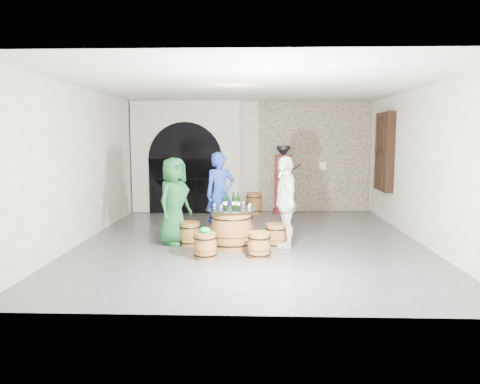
{
  "coord_description": "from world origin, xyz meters",
  "views": [
    {
      "loc": [
        0.09,
        -9.35,
        2.19
      ],
      "look_at": [
        -0.22,
        -0.05,
        1.05
      ],
      "focal_mm": 34.0,
      "sensor_mm": 36.0,
      "label": 1
    }
  ],
  "objects_px": {
    "wine_bottle_center": "(238,202)",
    "side_barrel": "(254,203)",
    "corking_press": "(283,174)",
    "wine_bottle_left": "(225,202)",
    "barrel_stool_left": "(190,234)",
    "wine_bottle_right": "(234,202)",
    "barrel_stool_near_right": "(259,245)",
    "person_white": "(285,202)",
    "barrel_table": "(232,229)",
    "person_green": "(174,201)",
    "barrel_stool_near_left": "(205,245)",
    "barrel_stool_right": "(276,236)",
    "barrel_stool_far": "(222,228)",
    "person_blue": "(220,195)"
  },
  "relations": [
    {
      "from": "barrel_stool_near_right",
      "to": "person_white",
      "type": "xyz_separation_m",
      "value": [
        0.52,
        0.82,
        0.67
      ]
    },
    {
      "from": "barrel_stool_far",
      "to": "person_blue",
      "type": "distance_m",
      "value": 0.72
    },
    {
      "from": "wine_bottle_center",
      "to": "barrel_stool_near_right",
      "type": "bearing_deg",
      "value": -60.25
    },
    {
      "from": "barrel_stool_right",
      "to": "barrel_table",
      "type": "bearing_deg",
      "value": -173.74
    },
    {
      "from": "barrel_table",
      "to": "person_green",
      "type": "distance_m",
      "value": 1.32
    },
    {
      "from": "person_green",
      "to": "barrel_stool_near_left",
      "type": "bearing_deg",
      "value": -117.89
    },
    {
      "from": "wine_bottle_center",
      "to": "wine_bottle_right",
      "type": "height_order",
      "value": "same"
    },
    {
      "from": "barrel_stool_near_right",
      "to": "barrel_stool_left",
      "type": "bearing_deg",
      "value": 146.51
    },
    {
      "from": "barrel_stool_right",
      "to": "wine_bottle_right",
      "type": "bearing_deg",
      "value": -177.25
    },
    {
      "from": "wine_bottle_right",
      "to": "side_barrel",
      "type": "height_order",
      "value": "wine_bottle_right"
    },
    {
      "from": "barrel_stool_near_right",
      "to": "wine_bottle_center",
      "type": "height_order",
      "value": "wine_bottle_center"
    },
    {
      "from": "barrel_stool_near_left",
      "to": "person_white",
      "type": "distance_m",
      "value": 1.87
    },
    {
      "from": "wine_bottle_left",
      "to": "wine_bottle_right",
      "type": "xyz_separation_m",
      "value": [
        0.16,
        0.01,
        0.0
      ]
    },
    {
      "from": "person_white",
      "to": "wine_bottle_center",
      "type": "relative_size",
      "value": 5.59
    },
    {
      "from": "barrel_stool_left",
      "to": "wine_bottle_right",
      "type": "relative_size",
      "value": 1.45
    },
    {
      "from": "barrel_stool_near_left",
      "to": "person_green",
      "type": "xyz_separation_m",
      "value": [
        -0.74,
        1.07,
        0.65
      ]
    },
    {
      "from": "wine_bottle_center",
      "to": "side_barrel",
      "type": "height_order",
      "value": "wine_bottle_center"
    },
    {
      "from": "barrel_stool_far",
      "to": "barrel_stool_near_left",
      "type": "xyz_separation_m",
      "value": [
        -0.2,
        -1.62,
        0.0
      ]
    },
    {
      "from": "barrel_table",
      "to": "side_barrel",
      "type": "relative_size",
      "value": 1.68
    },
    {
      "from": "person_white",
      "to": "person_green",
      "type": "bearing_deg",
      "value": -102.45
    },
    {
      "from": "person_green",
      "to": "wine_bottle_center",
      "type": "height_order",
      "value": "person_green"
    },
    {
      "from": "barrel_table",
      "to": "wine_bottle_left",
      "type": "distance_m",
      "value": 0.54
    },
    {
      "from": "barrel_table",
      "to": "person_green",
      "type": "bearing_deg",
      "value": 165.58
    },
    {
      "from": "person_blue",
      "to": "wine_bottle_center",
      "type": "relative_size",
      "value": 5.71
    },
    {
      "from": "barrel_table",
      "to": "wine_bottle_center",
      "type": "relative_size",
      "value": 3.14
    },
    {
      "from": "barrel_stool_far",
      "to": "wine_bottle_center",
      "type": "height_order",
      "value": "wine_bottle_center"
    },
    {
      "from": "person_white",
      "to": "wine_bottle_right",
      "type": "bearing_deg",
      "value": -94.29
    },
    {
      "from": "barrel_stool_far",
      "to": "corking_press",
      "type": "xyz_separation_m",
      "value": [
        1.51,
        3.4,
        0.88
      ]
    },
    {
      "from": "wine_bottle_left",
      "to": "wine_bottle_right",
      "type": "bearing_deg",
      "value": 3.39
    },
    {
      "from": "side_barrel",
      "to": "wine_bottle_left",
      "type": "bearing_deg",
      "value": -98.06
    },
    {
      "from": "barrel_stool_far",
      "to": "wine_bottle_right",
      "type": "relative_size",
      "value": 1.45
    },
    {
      "from": "barrel_table",
      "to": "person_white",
      "type": "xyz_separation_m",
      "value": [
        1.06,
        0.12,
        0.52
      ]
    },
    {
      "from": "person_white",
      "to": "wine_bottle_center",
      "type": "height_order",
      "value": "person_white"
    },
    {
      "from": "corking_press",
      "to": "wine_bottle_left",
      "type": "bearing_deg",
      "value": -111.22
    },
    {
      "from": "wine_bottle_center",
      "to": "side_barrel",
      "type": "distance_m",
      "value": 4.03
    },
    {
      "from": "barrel_stool_near_left",
      "to": "side_barrel",
      "type": "relative_size",
      "value": 0.78
    },
    {
      "from": "person_green",
      "to": "wine_bottle_left",
      "type": "distance_m",
      "value": 1.09
    },
    {
      "from": "barrel_stool_right",
      "to": "person_white",
      "type": "bearing_deg",
      "value": 6.26
    },
    {
      "from": "barrel_stool_near_right",
      "to": "side_barrel",
      "type": "relative_size",
      "value": 0.78
    },
    {
      "from": "barrel_table",
      "to": "barrel_stool_far",
      "type": "distance_m",
      "value": 0.9
    },
    {
      "from": "barrel_stool_left",
      "to": "barrel_stool_near_left",
      "type": "relative_size",
      "value": 1.0
    },
    {
      "from": "barrel_stool_left",
      "to": "corking_press",
      "type": "bearing_deg",
      "value": 62.3
    },
    {
      "from": "wine_bottle_right",
      "to": "barrel_table",
      "type": "bearing_deg",
      "value": -124.76
    },
    {
      "from": "barrel_stool_near_right",
      "to": "barrel_stool_near_left",
      "type": "bearing_deg",
      "value": -176.24
    },
    {
      "from": "barrel_stool_left",
      "to": "wine_bottle_center",
      "type": "xyz_separation_m",
      "value": [
        0.99,
        -0.21,
        0.68
      ]
    },
    {
      "from": "wine_bottle_left",
      "to": "wine_bottle_right",
      "type": "relative_size",
      "value": 1.0
    },
    {
      "from": "barrel_stool_near_left",
      "to": "wine_bottle_right",
      "type": "bearing_deg",
      "value": 59.74
    },
    {
      "from": "wine_bottle_left",
      "to": "barrel_stool_right",
      "type": "bearing_deg",
      "value": 2.86
    },
    {
      "from": "barrel_stool_near_right",
      "to": "side_barrel",
      "type": "height_order",
      "value": "side_barrel"
    },
    {
      "from": "barrel_stool_near_left",
      "to": "corking_press",
      "type": "relative_size",
      "value": 0.25
    }
  ]
}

